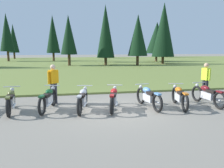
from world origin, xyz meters
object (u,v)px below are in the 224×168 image
Objects in this scene: motorcycle_sky_blue at (148,97)px; motorcycle_maroon at (207,95)px; motorcycle_olive at (11,100)px; motorcycle_orange at (180,96)px; rider_near_row_end at (206,79)px; rider_checking_bike at (53,82)px; motorcycle_silver at (83,99)px; motorcycle_red at (114,98)px; motorcycle_british_green at (48,99)px.

motorcycle_maroon is at bearing -1.31° from motorcycle_sky_blue.
motorcycle_orange is at bearing -4.77° from motorcycle_olive.
rider_near_row_end reaches higher than motorcycle_sky_blue.
rider_checking_bike is at bearing 162.53° from motorcycle_orange.
motorcycle_silver is (2.62, -0.30, 0.00)m from motorcycle_olive.
rider_near_row_end reaches higher than motorcycle_maroon.
motorcycle_red is at bearing -31.16° from rider_checking_bike.
motorcycle_orange is 5.22m from rider_checking_bike.
motorcycle_silver is at bearing 178.55° from motorcycle_maroon.
motorcycle_sky_blue is at bearing -161.49° from rider_near_row_end.
motorcycle_silver is 1.18m from motorcycle_red.
motorcycle_olive is 1.26× the size of rider_near_row_end.
motorcycle_sky_blue and motorcycle_maroon have the same top height.
motorcycle_british_green is 1.16m from rider_checking_bike.
motorcycle_british_green and motorcycle_red have the same top height.
motorcycle_red is (2.46, -0.36, 0.00)m from motorcycle_british_green.
motorcycle_silver is 1.24× the size of rider_checking_bike.
motorcycle_red and motorcycle_orange have the same top height.
rider_near_row_end is (3.14, 1.05, 0.51)m from motorcycle_sky_blue.
motorcycle_olive and motorcycle_british_green have the same top height.
motorcycle_silver is at bearing -170.29° from rider_near_row_end.
motorcycle_silver is 1.01× the size of motorcycle_red.
motorcycle_silver is at bearing -12.58° from motorcycle_british_green.
motorcycle_olive is 1.01× the size of motorcycle_silver.
motorcycle_silver and motorcycle_red have the same top height.
motorcycle_silver is 0.99× the size of motorcycle_maroon.
motorcycle_sky_blue is 4.00m from rider_checking_bike.
motorcycle_british_green is at bearing -174.35° from rider_near_row_end.
motorcycle_orange is 1.25× the size of rider_checking_bike.
rider_near_row_end is at bearing 32.80° from motorcycle_orange.
motorcycle_red and motorcycle_maroon have the same top height.
motorcycle_silver is 5.83m from rider_near_row_end.
motorcycle_olive is at bearing 175.96° from motorcycle_sky_blue.
rider_checking_bike is (-2.30, 1.39, 0.51)m from motorcycle_red.
motorcycle_maroon is (3.96, -0.05, 0.00)m from motorcycle_red.
motorcycle_olive is 5.22m from motorcycle_sky_blue.
motorcycle_orange is at bearing -175.06° from motorcycle_maroon.
rider_checking_bike reaches higher than motorcycle_olive.
motorcycle_olive is 2.64m from motorcycle_silver.
motorcycle_british_green is at bearing -0.40° from motorcycle_olive.
motorcycle_orange is at bearing -147.20° from rider_near_row_end.
motorcycle_red is 3.96m from motorcycle_maroon.
motorcycle_british_green is at bearing -98.66° from rider_checking_bike.
motorcycle_british_green and motorcycle_orange have the same top height.
motorcycle_british_green is at bearing 171.64° from motorcycle_red.
motorcycle_sky_blue is at bearing -1.58° from motorcycle_silver.
motorcycle_orange is (5.11, -0.53, 0.00)m from motorcycle_british_green.
motorcycle_red is at bearing 176.41° from motorcycle_orange.
motorcycle_sky_blue is at bearing 0.16° from motorcycle_red.
motorcycle_sky_blue is 1.25× the size of rider_near_row_end.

